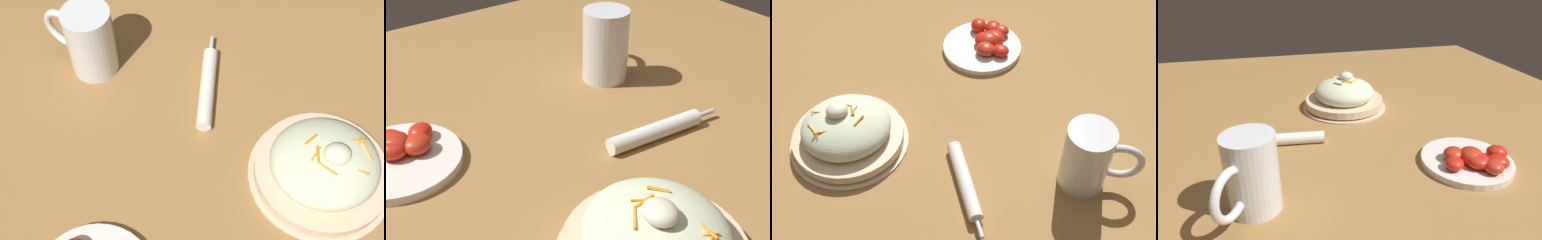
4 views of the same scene
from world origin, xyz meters
TOP-DOWN VIEW (x-y plane):
  - ground_plane at (0.00, 0.00)m, footprint 1.43×1.43m
  - salad_plate at (-0.11, 0.02)m, footprint 0.22×0.22m
  - beer_mug at (0.26, -0.21)m, footprint 0.13×0.10m
  - napkin_roll at (0.06, -0.15)m, footprint 0.04×0.20m
  - tomato_plate at (0.24, 0.19)m, footprint 0.17×0.17m

SIDE VIEW (x-z plane):
  - ground_plane at x=0.00m, z-range 0.00..0.00m
  - napkin_roll at x=0.06m, z-range 0.00..0.03m
  - tomato_plate at x=0.24m, z-range -0.01..0.04m
  - salad_plate at x=-0.11m, z-range -0.02..0.08m
  - beer_mug at x=0.26m, z-range -0.01..0.12m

